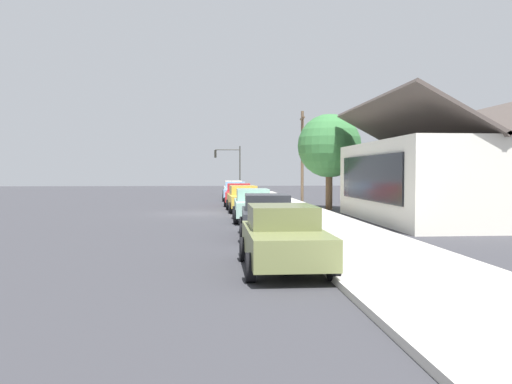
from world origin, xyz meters
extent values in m
plane|color=#38383D|center=(0.00, 0.00, 0.00)|extent=(120.00, 120.00, 0.00)
cube|color=beige|center=(0.00, 5.60, 0.08)|extent=(60.00, 4.20, 0.16)
cube|color=silver|center=(-20.10, 2.76, 0.68)|extent=(4.44, 1.85, 0.70)
cube|color=beige|center=(-20.54, 2.76, 1.31)|extent=(2.13, 1.62, 0.56)
cylinder|color=black|center=(-18.72, 3.68, 0.33)|extent=(0.66, 0.22, 0.66)
cylinder|color=black|center=(-18.72, 1.84, 0.33)|extent=(0.66, 0.22, 0.66)
cylinder|color=black|center=(-21.47, 3.67, 0.33)|extent=(0.66, 0.22, 0.66)
cylinder|color=black|center=(-21.47, 1.83, 0.33)|extent=(0.66, 0.22, 0.66)
cube|color=#8CB7E0|center=(-13.51, 2.67, 0.68)|extent=(4.68, 2.10, 0.70)
cube|color=#779CBE|center=(-13.97, 2.69, 1.31)|extent=(2.29, 1.75, 0.56)
cylinder|color=black|center=(-12.04, 3.53, 0.33)|extent=(0.67, 0.25, 0.66)
cylinder|color=black|center=(-12.13, 1.66, 0.33)|extent=(0.67, 0.25, 0.66)
cylinder|color=black|center=(-14.88, 3.67, 0.33)|extent=(0.67, 0.25, 0.66)
cylinder|color=black|center=(-14.98, 1.81, 0.33)|extent=(0.67, 0.25, 0.66)
cube|color=red|center=(-7.28, 2.68, 0.68)|extent=(4.74, 2.10, 0.70)
cube|color=#A9272B|center=(-7.75, 2.71, 1.31)|extent=(2.31, 1.75, 0.56)
cylinder|color=black|center=(-5.79, 3.54, 0.33)|extent=(0.67, 0.25, 0.66)
cylinder|color=black|center=(-5.89, 1.68, 0.33)|extent=(0.67, 0.25, 0.66)
cylinder|color=black|center=(-8.68, 3.69, 0.33)|extent=(0.67, 0.25, 0.66)
cylinder|color=black|center=(-8.77, 1.82, 0.33)|extent=(0.67, 0.25, 0.66)
cube|color=gold|center=(-1.39, 2.70, 0.68)|extent=(4.85, 1.94, 0.70)
cube|color=gold|center=(-1.87, 2.69, 1.31)|extent=(2.35, 1.65, 0.56)
cylinder|color=black|center=(0.07, 3.64, 0.33)|extent=(0.67, 0.24, 0.66)
cylinder|color=black|center=(0.13, 1.85, 0.33)|extent=(0.67, 0.24, 0.66)
cylinder|color=black|center=(-2.90, 3.55, 0.33)|extent=(0.67, 0.24, 0.66)
cylinder|color=black|center=(-2.85, 1.76, 0.33)|extent=(0.67, 0.24, 0.66)
cube|color=#9ED1BC|center=(4.90, 2.82, 0.68)|extent=(4.72, 1.88, 0.70)
cube|color=#86B1A0|center=(4.43, 2.83, 1.31)|extent=(2.28, 1.61, 0.56)
cylinder|color=black|center=(6.37, 3.68, 0.33)|extent=(0.66, 0.23, 0.66)
cylinder|color=black|center=(6.33, 1.90, 0.33)|extent=(0.66, 0.23, 0.66)
cylinder|color=black|center=(3.46, 3.74, 0.33)|extent=(0.66, 0.23, 0.66)
cylinder|color=black|center=(3.43, 1.96, 0.33)|extent=(0.66, 0.23, 0.66)
cube|color=#2D3035|center=(11.26, 2.89, 0.68)|extent=(4.55, 2.06, 0.70)
cube|color=#27292D|center=(10.81, 2.91, 1.31)|extent=(2.22, 1.74, 0.56)
cylinder|color=black|center=(12.69, 3.77, 0.33)|extent=(0.67, 0.25, 0.66)
cylinder|color=black|center=(12.61, 1.90, 0.33)|extent=(0.67, 0.25, 0.66)
cylinder|color=black|center=(9.92, 3.89, 0.33)|extent=(0.67, 0.25, 0.66)
cylinder|color=black|center=(9.83, 2.02, 0.33)|extent=(0.67, 0.25, 0.66)
cube|color=olive|center=(17.73, 2.64, 0.68)|extent=(4.43, 1.88, 0.70)
cube|color=#61683C|center=(17.29, 2.65, 1.31)|extent=(2.13, 1.65, 0.56)
cylinder|color=black|center=(19.10, 3.57, 0.33)|extent=(0.66, 0.22, 0.66)
cylinder|color=black|center=(19.09, 1.70, 0.33)|extent=(0.66, 0.22, 0.66)
cylinder|color=black|center=(16.36, 3.58, 0.33)|extent=(0.66, 0.22, 0.66)
cylinder|color=black|center=(16.35, 1.71, 0.33)|extent=(0.66, 0.22, 0.66)
cube|color=silver|center=(5.74, 12.00, 1.96)|extent=(11.64, 7.08, 3.91)
cube|color=black|center=(5.74, 8.42, 2.15)|extent=(9.31, 0.08, 2.19)
cube|color=#514742|center=(5.74, 10.23, 4.85)|extent=(12.24, 3.83, 2.14)
cube|color=#514742|center=(5.74, 13.77, 4.85)|extent=(12.24, 3.83, 2.14)
cylinder|color=brown|center=(-2.44, 8.30, 1.51)|extent=(0.44, 0.44, 3.01)
sphere|color=#38753D|center=(-2.44, 8.30, 4.14)|extent=(4.10, 4.10, 4.10)
cylinder|color=#383833|center=(-24.37, 3.60, 2.60)|extent=(0.14, 0.14, 5.20)
cylinder|color=#383833|center=(-24.37, 2.30, 4.80)|extent=(0.10, 2.60, 0.10)
cube|color=black|center=(-24.37, 1.00, 4.35)|extent=(0.28, 0.24, 0.80)
sphere|color=red|center=(-24.52, 1.00, 4.61)|extent=(0.16, 0.16, 0.16)
sphere|color=yellow|center=(-24.52, 1.00, 4.35)|extent=(0.16, 0.16, 0.16)
sphere|color=green|center=(-24.52, 1.00, 4.09)|extent=(0.16, 0.16, 0.16)
cylinder|color=brown|center=(-12.10, 8.20, 3.75)|extent=(0.24, 0.24, 7.50)
cube|color=brown|center=(-12.10, 8.20, 6.90)|extent=(1.80, 0.12, 0.12)
cylinder|color=red|center=(-14.70, 4.20, 0.44)|extent=(0.22, 0.22, 0.55)
sphere|color=red|center=(-14.70, 4.20, 0.78)|extent=(0.18, 0.18, 0.18)
camera|label=1|loc=(30.40, 0.92, 2.45)|focal=36.17mm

